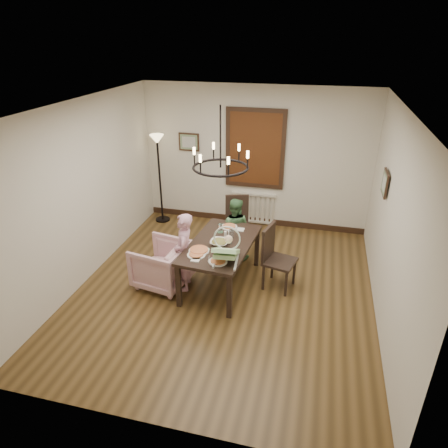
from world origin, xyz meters
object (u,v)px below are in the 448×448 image
at_px(dining_table, 221,248).
at_px(armchair, 162,264).
at_px(baby_bouncer, 226,249).
at_px(elderly_woman, 184,258).
at_px(floor_lamp, 160,180).
at_px(chair_far, 238,223).
at_px(seated_man, 234,234).
at_px(chair_right, 280,258).
at_px(drinking_glass, 230,240).

bearing_deg(dining_table, armchair, -161.20).
bearing_deg(baby_bouncer, armchair, 160.87).
relative_size(elderly_woman, floor_lamp, 0.58).
relative_size(dining_table, elderly_woman, 1.59).
bearing_deg(baby_bouncer, chair_far, 91.11).
height_order(chair_far, armchair, chair_far).
relative_size(armchair, seated_man, 0.85).
xyz_separation_m(armchair, elderly_woman, (0.38, 0.00, 0.16)).
relative_size(chair_right, seated_man, 1.11).
bearing_deg(chair_far, floor_lamp, 140.62).
distance_m(chair_far, drinking_glass, 1.29).
height_order(armchair, floor_lamp, floor_lamp).
distance_m(elderly_woman, drinking_glass, 0.76).
bearing_deg(chair_right, floor_lamp, 69.57).
bearing_deg(seated_man, elderly_woman, 63.91).
xyz_separation_m(chair_far, elderly_woman, (-0.52, -1.48, 0.04)).
bearing_deg(elderly_woman, drinking_glass, 96.45).
distance_m(dining_table, seated_man, 0.90).
bearing_deg(floor_lamp, chair_right, -34.53).
distance_m(chair_right, floor_lamp, 3.31).
xyz_separation_m(seated_man, floor_lamp, (-1.82, 1.13, 0.43)).
xyz_separation_m(chair_right, elderly_woman, (-1.43, -0.37, 0.01)).
height_order(dining_table, elderly_woman, elderly_woman).
height_order(chair_right, elderly_woman, elderly_woman).
xyz_separation_m(dining_table, elderly_woman, (-0.52, -0.22, -0.14)).
distance_m(armchair, elderly_woman, 0.42).
bearing_deg(armchair, floor_lamp, -147.80).
bearing_deg(armchair, chair_far, 158.87).
height_order(dining_table, chair_right, chair_right).
height_order(chair_far, baby_bouncer, baby_bouncer).
height_order(elderly_woman, drinking_glass, elderly_woman).
bearing_deg(chair_far, drinking_glass, -99.89).
bearing_deg(drinking_glass, chair_far, 96.75).
bearing_deg(chair_far, seated_man, -103.15).
bearing_deg(seated_man, baby_bouncer, 97.81).
relative_size(chair_right, armchair, 1.31).
relative_size(dining_table, chair_far, 1.71).
height_order(armchair, drinking_glass, drinking_glass).
distance_m(dining_table, elderly_woman, 0.58).
bearing_deg(floor_lamp, armchair, -67.99).
xyz_separation_m(chair_far, seated_man, (0.02, -0.38, -0.02)).
bearing_deg(chair_right, armchair, 115.59).
bearing_deg(dining_table, floor_lamp, 137.16).
height_order(dining_table, baby_bouncer, baby_bouncer).
relative_size(chair_far, drinking_glass, 7.69).
relative_size(chair_far, seated_man, 1.05).
height_order(chair_far, elderly_woman, elderly_woman).
height_order(chair_far, chair_right, chair_right).
bearing_deg(chair_right, baby_bouncer, 146.12).
bearing_deg(drinking_glass, baby_bouncer, -83.04).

